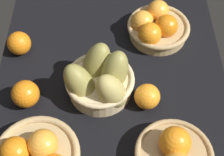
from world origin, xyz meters
TOP-DOWN VIEW (x-y plane):
  - market_tray at (0.00, 0.00)cm, footprint 84.00×72.00cm
  - basket_center_pears at (-1.05, 3.30)cm, footprint 21.10×24.15cm
  - basket_near_left at (-24.10, -16.07)cm, footprint 20.49×20.49cm
  - basket_near_right at (22.27, -15.24)cm, footprint 21.12×21.12cm
  - loose_orange_front_gap at (-5.58, -10.36)cm, footprint 7.58×7.58cm
  - loose_orange_back_gap at (15.14, 29.93)cm, footprint 7.71×7.71cm
  - loose_orange_side_gap at (-4.76, 24.90)cm, footprint 8.17×8.17cm

SIDE VIEW (x-z plane):
  - market_tray at x=0.00cm, z-range 0.00..3.00cm
  - loose_orange_front_gap at x=-5.58cm, z-range 3.00..10.58cm
  - loose_orange_back_gap at x=15.14cm, z-range 3.00..10.71cm
  - loose_orange_side_gap at x=-4.76cm, z-range 3.00..11.17cm
  - basket_near_right at x=22.27cm, z-range 2.02..12.26cm
  - basket_near_left at x=-24.10cm, z-range 1.42..13.13cm
  - basket_center_pears at x=-1.05cm, z-range 0.27..17.23cm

